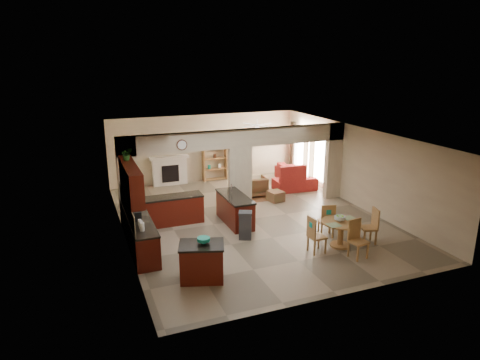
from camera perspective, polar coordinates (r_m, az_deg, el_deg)
name	(u,v)px	position (r m, az deg, el deg)	size (l,w,h in m)	color
floor	(251,219)	(14.00, 1.47, -5.23)	(10.00, 10.00, 0.00)	#7F7058
ceiling	(252,134)	(13.24, 1.56, 6.13)	(10.00, 10.00, 0.00)	white
wall_back	(205,148)	(18.13, -4.64, 4.31)	(8.00, 8.00, 0.00)	beige
wall_front	(342,238)	(9.41, 13.51, -7.48)	(8.00, 8.00, 0.00)	beige
wall_left	(122,192)	(12.61, -15.49, -1.53)	(10.00, 10.00, 0.00)	beige
wall_right	(357,166)	(15.50, 15.28, 1.75)	(10.00, 10.00, 0.00)	beige
partition_left_pier	(128,182)	(13.59, -14.71, -0.20)	(0.60, 0.25, 2.80)	beige
partition_center_pier	(240,179)	(14.53, -0.02, 0.15)	(0.80, 0.25, 2.20)	beige
partition_right_pier	(333,161)	(16.13, 12.33, 2.49)	(0.60, 0.25, 2.80)	beige
partition_header	(240,138)	(14.21, -0.02, 5.59)	(8.00, 0.25, 0.60)	beige
kitchen_counter	(151,222)	(12.77, -11.74, -5.50)	(2.52, 3.29, 1.48)	#3F1207
upper_cabinets	(131,181)	(11.72, -14.36, -0.12)	(0.35, 2.40, 0.90)	#3F1207
peninsula	(235,209)	(13.53, -0.67, -3.93)	(0.70, 1.85, 0.91)	#3F1207
wall_clock	(182,145)	(13.49, -7.75, 4.66)	(0.34, 0.34, 0.03)	#50281A
rug	(259,196)	(16.26, 2.51, -2.14)	(1.60, 1.30, 0.01)	brown
fireplace	(170,170)	(17.77, -9.37, 1.30)	(1.60, 0.35, 1.20)	beige
shelving_unit	(215,160)	(18.18, -3.38, 2.75)	(1.00, 0.32, 1.80)	brown
window_a	(321,158)	(17.37, 10.69, 2.88)	(0.02, 0.90, 1.90)	white
window_b	(300,150)	(18.80, 7.96, 4.01)	(0.02, 0.90, 1.90)	white
glazed_door	(309,157)	(18.11, 9.25, 3.00)	(0.02, 0.70, 2.10)	white
drape_a_left	(328,162)	(16.86, 11.64, 2.43)	(0.10, 0.28, 2.30)	#3E1A19
drape_a_right	(312,155)	(17.85, 9.57, 3.29)	(0.10, 0.28, 2.30)	#3E1A19
drape_b_left	(306,153)	(18.27, 8.77, 3.62)	(0.10, 0.28, 2.30)	#3E1A19
drape_b_right	(292,147)	(19.29, 6.99, 4.35)	(0.10, 0.28, 2.30)	#3E1A19
ceiling_fan	(257,125)	(16.58, 2.31, 7.31)	(1.00, 1.00, 0.10)	white
kitchen_island	(202,262)	(10.28, -5.11, -10.78)	(1.22, 1.03, 0.91)	#3F1207
teal_bowl	(204,240)	(10.09, -4.88, -8.04)	(0.30, 0.30, 0.14)	#159481
trash_can	(245,226)	(12.42, 0.70, -6.19)	(0.36, 0.30, 0.76)	#29292B
dining_table	(341,230)	(12.22, 13.30, -6.46)	(1.08, 1.08, 0.74)	brown
fruit_bowl	(340,218)	(12.12, 13.16, -4.99)	(0.31, 0.31, 0.16)	#73C329
sofa	(295,175)	(17.92, 7.38, 0.67)	(0.97, 2.48, 0.72)	maroon
chaise	(288,185)	(17.00, 6.43, -0.66)	(1.07, 0.88, 0.43)	maroon
armchair	(255,186)	(16.23, 2.08, -0.82)	(0.79, 0.81, 0.74)	maroon
ottoman	(276,196)	(15.72, 4.79, -2.15)	(0.50, 0.50, 0.37)	maroon
plant	(126,154)	(12.08, -14.90, 3.36)	(0.30, 0.26, 0.34)	#235115
chair_north	(327,219)	(12.71, 11.53, -5.15)	(0.52, 0.52, 1.02)	brown
chair_east	(371,224)	(12.65, 17.12, -5.68)	(0.50, 0.50, 1.02)	brown
chair_south	(357,237)	(11.69, 15.28, -7.34)	(0.47, 0.47, 1.02)	brown
chair_west	(314,234)	(11.67, 9.90, -7.05)	(0.43, 0.43, 1.02)	brown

